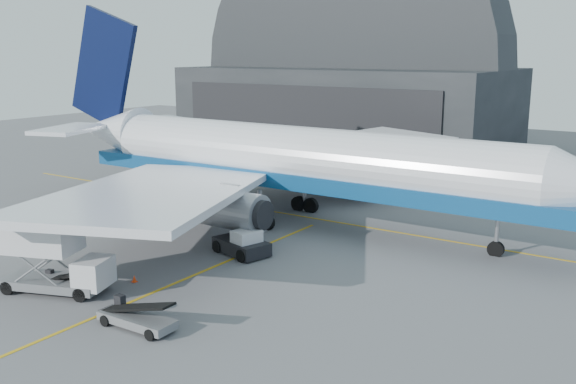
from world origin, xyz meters
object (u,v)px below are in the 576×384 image
Objects in this scene: belt_loader_a at (65,284)px; belt_loader_b at (136,318)px; airliner at (283,159)px; catering_truck at (51,254)px; pushback_tug at (243,245)px.

belt_loader_a is 7.85m from belt_loader_b.
airliner is 24.73m from belt_loader_b.
catering_truck is 1.76× the size of belt_loader_a.
airliner reaches higher than pushback_tug.
pushback_tug is at bearing 46.55° from catering_truck.
pushback_tug is at bearing 56.55° from belt_loader_a.
catering_truck is (-2.08, -22.52, -3.02)m from airliner.
catering_truck is at bearing 172.59° from belt_loader_b.
airliner is at bearing 123.38° from pushback_tug.
belt_loader_b is at bearing -61.43° from pushback_tug.
airliner is 11.23× the size of belt_loader_b.
belt_loader_a is at bearing 169.45° from belt_loader_b.
airliner reaches higher than belt_loader_b.
pushback_tug is 1.14× the size of belt_loader_a.
airliner is at bearing 64.32° from catering_truck.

